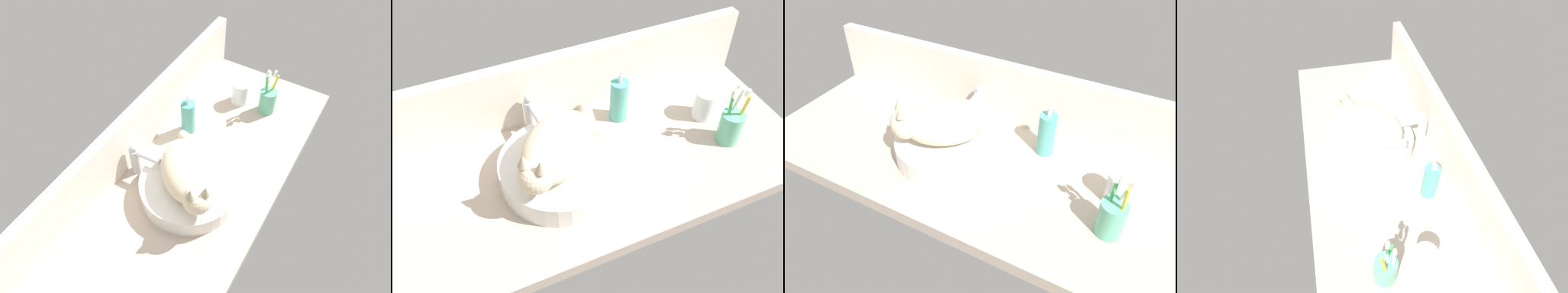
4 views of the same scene
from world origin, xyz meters
The scene contains 8 objects.
ground_plane centered at (0.00, 0.00, -2.00)cm, with size 131.28×53.24×4.00cm, color #B2A08E.
backsplash_panel centered at (0.00, 24.82, 10.31)cm, with size 131.28×3.60×20.63cm, color silver.
sink_basin centered at (-4.94, -0.66, 3.46)cm, with size 32.27×32.27×6.92cm, color silver.
cat centered at (-5.89, -1.65, 12.68)cm, with size 29.88×29.48×14.00cm.
faucet centered at (-5.83, 18.84, 7.30)cm, with size 3.60×11.84×13.60cm.
soap_dispenser centered at (19.80, 14.50, 6.87)cm, with size 5.36×5.36×16.77cm.
toothbrush_cup centered at (44.61, -6.92, 5.48)cm, with size 6.63×6.63×18.70cm.
water_glass centered at (44.05, 4.57, 4.11)cm, with size 6.99×6.99×9.23cm.
Camera 2 is at (-28.21, -71.50, 91.74)cm, focal length 40.00 mm.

